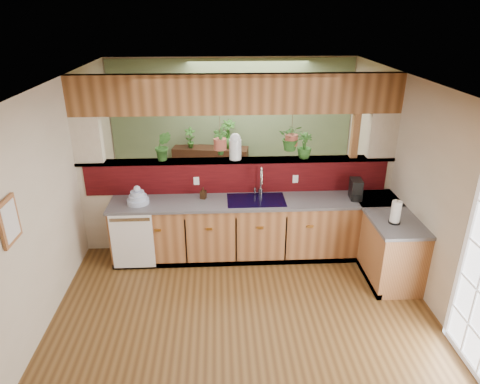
{
  "coord_description": "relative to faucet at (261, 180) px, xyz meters",
  "views": [
    {
      "loc": [
        -0.27,
        -4.52,
        3.42
      ],
      "look_at": [
        0.01,
        0.7,
        1.15
      ],
      "focal_mm": 32.0,
      "sensor_mm": 36.0,
      "label": 1
    }
  ],
  "objects": [
    {
      "name": "ground",
      "position": [
        -0.33,
        -1.13,
        -1.14
      ],
      "size": [
        4.6,
        7.0,
        0.01
      ],
      "primitive_type": "cube",
      "color": "brown",
      "rests_on": "ground"
    },
    {
      "name": "ceiling",
      "position": [
        -0.33,
        -1.13,
        1.46
      ],
      "size": [
        4.6,
        7.0,
        0.01
      ],
      "primitive_type": "cube",
      "color": "brown",
      "rests_on": "ground"
    },
    {
      "name": "wall_back",
      "position": [
        -0.33,
        2.37,
        0.16
      ],
      "size": [
        4.6,
        0.02,
        2.6
      ],
      "primitive_type": "cube",
      "color": "beige",
      "rests_on": "ground"
    },
    {
      "name": "wall_left",
      "position": [
        -2.63,
        -1.13,
        0.16
      ],
      "size": [
        0.02,
        7.0,
        2.6
      ],
      "primitive_type": "cube",
      "color": "beige",
      "rests_on": "ground"
    },
    {
      "name": "wall_right",
      "position": [
        1.97,
        -1.13,
        0.16
      ],
      "size": [
        0.02,
        7.0,
        2.6
      ],
      "primitive_type": "cube",
      "color": "beige",
      "rests_on": "ground"
    },
    {
      "name": "pass_through_partition",
      "position": [
        -0.3,
        0.21,
        0.05
      ],
      "size": [
        4.6,
        0.21,
        2.6
      ],
      "color": "beige",
      "rests_on": "ground"
    },
    {
      "name": "pass_through_ledge",
      "position": [
        -0.33,
        0.22,
        0.23
      ],
      "size": [
        4.6,
        0.21,
        0.04
      ],
      "primitive_type": "cube",
      "color": "brown",
      "rests_on": "ground"
    },
    {
      "name": "header_beam",
      "position": [
        -0.33,
        0.22,
        1.19
      ],
      "size": [
        4.6,
        0.15,
        0.55
      ],
      "primitive_type": "cube",
      "color": "brown",
      "rests_on": "ground"
    },
    {
      "name": "sage_backwall",
      "position": [
        -0.33,
        2.35,
        0.16
      ],
      "size": [
        4.55,
        0.02,
        2.55
      ],
      "primitive_type": "cube",
      "color": "#5C724E",
      "rests_on": "ground"
    },
    {
      "name": "countertop",
      "position": [
        0.51,
        -0.26,
        -0.69
      ],
      "size": [
        4.14,
        1.52,
        0.9
      ],
      "color": "brown",
      "rests_on": "ground"
    },
    {
      "name": "dishwasher",
      "position": [
        -1.81,
        -0.47,
        -0.68
      ],
      "size": [
        0.58,
        0.03,
        0.82
      ],
      "color": "white",
      "rests_on": "ground"
    },
    {
      "name": "navy_sink",
      "position": [
        -0.08,
        -0.16,
        -0.32
      ],
      "size": [
        0.82,
        0.5,
        0.18
      ],
      "color": "black",
      "rests_on": "countertop"
    },
    {
      "name": "framed_print",
      "position": [
        -2.6,
        -1.93,
        0.41
      ],
      "size": [
        0.04,
        0.35,
        0.45
      ],
      "color": "brown",
      "rests_on": "wall_left"
    },
    {
      "name": "faucet",
      "position": [
        0.0,
        0.0,
        0.0
      ],
      "size": [
        0.19,
        0.19,
        0.44
      ],
      "color": "#B7B7B2",
      "rests_on": "countertop"
    },
    {
      "name": "dish_stack",
      "position": [
        -1.73,
        -0.18,
        -0.15
      ],
      "size": [
        0.3,
        0.3,
        0.27
      ],
      "color": "#A7B6D8",
      "rests_on": "countertop"
    },
    {
      "name": "soap_dispenser",
      "position": [
        -0.83,
        -0.06,
        -0.15
      ],
      "size": [
        0.1,
        0.1,
        0.17
      ],
      "primitive_type": "imported",
      "rotation": [
        0.0,
        0.0,
        -0.34
      ],
      "color": "#362313",
      "rests_on": "countertop"
    },
    {
      "name": "coffee_maker",
      "position": [
        1.34,
        -0.18,
        -0.1
      ],
      "size": [
        0.15,
        0.26,
        0.29
      ],
      "rotation": [
        0.0,
        0.0,
        -0.1
      ],
      "color": "black",
      "rests_on": "countertop"
    },
    {
      "name": "paper_towel",
      "position": [
        1.62,
        -0.94,
        -0.09
      ],
      "size": [
        0.15,
        0.15,
        0.32
      ],
      "color": "black",
      "rests_on": "countertop"
    },
    {
      "name": "glass_jar",
      "position": [
        -0.36,
        0.22,
        0.45
      ],
      "size": [
        0.17,
        0.17,
        0.39
      ],
      "color": "silver",
      "rests_on": "pass_through_ledge"
    },
    {
      "name": "ledge_plant_left",
      "position": [
        -1.38,
        0.22,
        0.47
      ],
      "size": [
        0.24,
        0.19,
        0.43
      ],
      "primitive_type": "imported",
      "rotation": [
        0.0,
        0.0,
        0.01
      ],
      "color": "#26551D",
      "rests_on": "pass_through_ledge"
    },
    {
      "name": "ledge_plant_right",
      "position": [
        0.65,
        0.22,
        0.44
      ],
      "size": [
        0.22,
        0.22,
        0.37
      ],
      "primitive_type": "imported",
      "rotation": [
        0.0,
        0.0,
        -0.04
      ],
      "color": "#26551D",
      "rests_on": "pass_through_ledge"
    },
    {
      "name": "hanging_plant_a",
      "position": [
        -0.57,
        0.22,
        0.65
      ],
      "size": [
        0.24,
        0.2,
        0.51
      ],
      "color": "brown",
      "rests_on": "header_beam"
    },
    {
      "name": "hanging_plant_b",
      "position": [
        0.45,
        0.22,
        0.74
      ],
      "size": [
        0.41,
        0.38,
        0.5
      ],
      "color": "brown",
      "rests_on": "header_beam"
    },
    {
      "name": "shelving_console",
      "position": [
        -0.75,
        2.12,
        -0.64
      ],
      "size": [
        1.46,
        0.62,
        0.94
      ],
      "primitive_type": "cube",
      "rotation": [
        0.0,
        0.0,
        -0.17
      ],
      "color": "black",
      "rests_on": "ground"
    },
    {
      "name": "shelf_plant_a",
      "position": [
        -1.13,
        2.12,
        0.03
      ],
      "size": [
        0.22,
        0.17,
        0.4
      ],
      "primitive_type": "imported",
      "rotation": [
        0.0,
        0.0,
        -0.12
      ],
      "color": "#26551D",
      "rests_on": "shelving_console"
    },
    {
      "name": "shelf_plant_b",
      "position": [
        -0.41,
        2.12,
        0.09
      ],
      "size": [
        0.33,
        0.33,
        0.52
      ],
      "primitive_type": "imported",
      "rotation": [
        0.0,
        0.0,
        -0.18
      ],
      "color": "#26551D",
      "rests_on": "shelving_console"
    },
    {
      "name": "floor_plant",
      "position": [
        0.33,
        1.44,
        -0.74
      ],
      "size": [
        0.87,
        0.82,
        0.79
      ],
      "primitive_type": "imported",
      "rotation": [
        0.0,
        0.0,
        0.34
      ],
      "color": "#26551D",
      "rests_on": "ground"
    }
  ]
}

